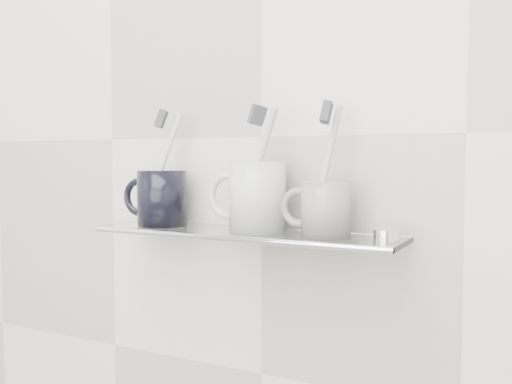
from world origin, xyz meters
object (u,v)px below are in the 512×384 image
Objects in this scene: mug_right at (326,209)px; mug_center at (257,197)px; mug_left at (162,198)px; shelf_glass at (244,234)px.

mug_center is at bearing -164.04° from mug_right.
mug_left is 1.14× the size of mug_right.
mug_center is 1.34× the size of mug_right.
mug_right is at bearing 15.30° from mug_left.
shelf_glass is at bearing -145.57° from mug_center.
mug_left reaches higher than mug_right.
shelf_glass is at bearing -161.91° from mug_right.
mug_center reaches higher than mug_right.
mug_center is (0.02, 0.00, 0.06)m from shelf_glass.
shelf_glass is 4.57× the size of mug_center.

